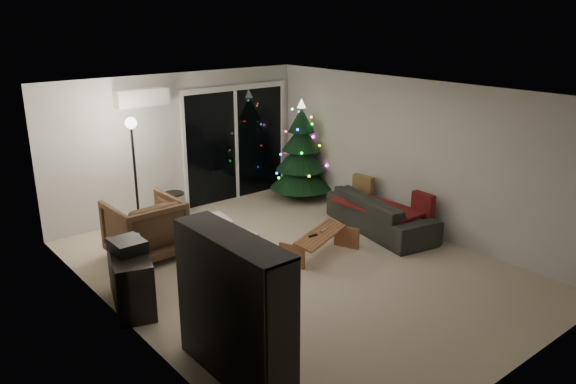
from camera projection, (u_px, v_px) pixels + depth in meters
name	position (u px, v px, depth m)	size (l,w,h in m)	color
room	(258.00, 172.00, 9.09)	(6.50, 7.51, 2.60)	beige
bookshelf	(218.00, 315.00, 5.32)	(0.38, 1.51, 1.51)	black
media_cabinet	(131.00, 278.00, 6.93)	(0.43, 1.15, 0.72)	black
stereo	(127.00, 246.00, 6.80)	(0.36, 0.43, 0.15)	black
armchair	(145.00, 229.00, 8.26)	(0.97, 0.99, 0.90)	brown
ottoman	(211.00, 234.00, 8.63)	(0.54, 0.54, 0.48)	beige
cardboard_box_a	(210.00, 259.00, 7.93)	(0.45, 0.34, 0.32)	silver
cardboard_box_b	(245.00, 242.00, 8.60)	(0.36, 0.27, 0.25)	silver
side_table	(175.00, 205.00, 9.99)	(0.36, 0.36, 0.45)	black
floor_lamp	(136.00, 181.00, 8.81)	(0.31, 0.31, 1.92)	black
sofa	(381.00, 213.00, 9.34)	(2.11, 0.82, 0.61)	#252623
sofa_throw	(377.00, 206.00, 9.24)	(0.66, 1.52, 0.05)	maroon
cushion_a	(363.00, 187.00, 9.90)	(0.12, 0.40, 0.40)	brown
cushion_b	(423.00, 205.00, 8.94)	(0.12, 0.40, 0.40)	maroon
coffee_table	(320.00, 245.00, 8.35)	(1.16, 0.41, 0.37)	brown
remote_a	(313.00, 235.00, 8.20)	(0.15, 0.04, 0.02)	black
remote_b	(323.00, 230.00, 8.39)	(0.14, 0.04, 0.02)	slate
christmas_tree	(301.00, 150.00, 10.76)	(1.21, 1.21, 1.95)	#143C21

